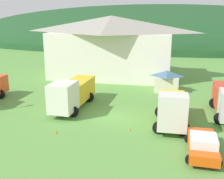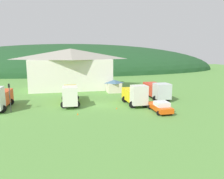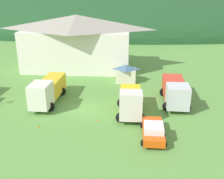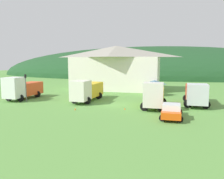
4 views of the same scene
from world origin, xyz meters
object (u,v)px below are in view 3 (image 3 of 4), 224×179
Objects in this scene: flatbed_truck_yellow at (131,101)px; tow_truck_silver at (175,91)px; depot_building at (77,41)px; traffic_cone_near_pickup at (38,127)px; heavy_rig_striped at (47,90)px; play_shed_cream at (126,73)px; traffic_cone_mid_row at (98,121)px; service_pickup_orange at (153,130)px.

tow_truck_silver is (5.49, 3.60, -0.01)m from flatbed_truck_yellow.
depot_building is at bearing -133.49° from tow_truck_silver.
traffic_cone_near_pickup is (-15.03, -7.22, -1.70)m from tow_truck_silver.
depot_building is at bearing 178.90° from heavy_rig_striped.
flatbed_truck_yellow is at bearing -86.20° from play_shed_cream.
depot_building reaches higher than heavy_rig_striped.
play_shed_cream is 17.58m from traffic_cone_near_pickup.
play_shed_cream is 0.48× the size of flatbed_truck_yellow.
traffic_cone_mid_row is at bearing -57.64° from tow_truck_silver.
play_shed_cream is 10.11m from tow_truck_silver.
flatbed_truck_yellow reaches higher than tow_truck_silver.
service_pickup_orange is at bearing -19.66° from tow_truck_silver.
tow_truck_silver is at bearing 160.03° from service_pickup_orange.
heavy_rig_striped is at bearing -137.15° from play_shed_cream.
heavy_rig_striped is at bearing -92.96° from depot_building.
flatbed_truck_yellow is 13.45× the size of traffic_cone_mid_row.
traffic_cone_mid_row is (-2.76, -13.35, -1.42)m from play_shed_cream.
heavy_rig_striped is 14.69m from service_pickup_orange.
play_shed_cream is 0.41× the size of tow_truck_silver.
play_shed_cream is 11.58m from flatbed_truck_yellow.
service_pickup_orange is at bearing 60.76° from heavy_rig_striped.
flatbed_truck_yellow is 11.04× the size of traffic_cone_near_pickup.
traffic_cone_near_pickup is at bearing 9.04° from heavy_rig_striped.
depot_building is at bearing -152.34° from service_pickup_orange.
heavy_rig_striped is at bearing -105.32° from flatbed_truck_yellow.
tow_truck_silver is 15.81× the size of traffic_cone_mid_row.
tow_truck_silver is (15.83, 0.94, -0.06)m from heavy_rig_striped.
tow_truck_silver is at bearing 122.43° from flatbed_truck_yellow.
depot_building is 2.52× the size of tow_truck_silver.
heavy_rig_striped is at bearing 97.19° from traffic_cone_near_pickup.
traffic_cone_near_pickup is at bearing -70.09° from flatbed_truck_yellow.
flatbed_truck_yellow reaches higher than heavy_rig_striped.
service_pickup_orange is (-3.27, -8.51, -0.87)m from tow_truck_silver.
tow_truck_silver is 1.56× the size of service_pickup_orange.
heavy_rig_striped reaches higher than service_pickup_orange.
tow_truck_silver is 12.97× the size of traffic_cone_near_pickup.
service_pickup_orange is at bearing -63.42° from depot_building.
flatbed_truck_yellow reaches higher than play_shed_cream.
tow_truck_silver is 16.77m from traffic_cone_near_pickup.
play_shed_cream is at bearing -140.39° from tow_truck_silver.
play_shed_cream is (8.75, -7.00, -3.42)m from depot_building.
flatbed_truck_yellow reaches higher than traffic_cone_near_pickup.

